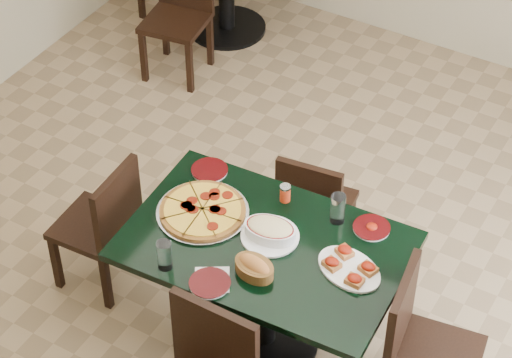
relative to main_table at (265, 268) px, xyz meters
The scene contains 17 objects.
floor 0.71m from the main_table, 130.24° to the left, with size 5.50×5.50×0.00m, color #8B7250.
main_table is the anchor object (origin of this frame).
chair_far 0.67m from the main_table, 95.74° to the left, with size 0.42×0.42×0.80m.
chair_right 0.85m from the main_table, ahead, with size 0.48×0.48×0.90m.
chair_left 0.97m from the main_table, behind, with size 0.41×0.41×0.84m.
back_chair_near 2.60m from the main_table, 133.07° to the left, with size 0.47×0.47×0.89m.
pepperoni_pizza 0.43m from the main_table, behind, with size 0.47×0.47×0.04m.
lasagna_casserole 0.23m from the main_table, 90.55° to the left, with size 0.29×0.29×0.09m.
bread_basket 0.30m from the main_table, 74.91° to the right, with size 0.23×0.18×0.09m.
bruschetta_platter 0.48m from the main_table, ahead, with size 0.40×0.33×0.05m.
side_plate_near 0.42m from the main_table, 103.75° to the right, with size 0.20×0.20×0.02m.
side_plate_far_r 0.57m from the main_table, 40.87° to the left, with size 0.19×0.19×0.03m.
side_plate_far_l 0.63m from the main_table, 149.03° to the left, with size 0.20×0.20×0.02m.
napkin_setting 0.40m from the main_table, 105.46° to the right, with size 0.23×0.23×0.01m.
water_glass_a 0.47m from the main_table, 54.25° to the left, with size 0.08×0.08×0.16m, color white.
water_glass_b 0.57m from the main_table, 131.68° to the right, with size 0.07×0.07×0.16m, color white.
pepper_shaker 0.40m from the main_table, 101.69° to the left, with size 0.06×0.06×0.10m.
Camera 1 is at (1.96, -3.29, 4.24)m, focal length 70.00 mm.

